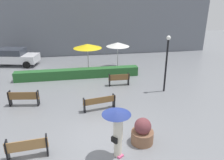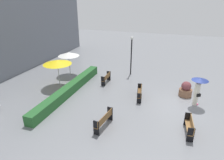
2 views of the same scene
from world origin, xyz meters
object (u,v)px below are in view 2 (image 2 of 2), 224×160
Objects in this scene: bench_mid_center at (140,92)px; patio_umbrella_yellow at (57,62)px; bench_near_left at (190,126)px; planter_pot at (186,90)px; patio_umbrella_white at (69,54)px; bench_back_row at (106,78)px; pedestrian_with_umbrella at (198,87)px; lamp_post at (131,52)px; bench_far_left at (104,119)px.

bench_mid_center is 7.28m from patio_umbrella_yellow.
bench_near_left is 1.37× the size of planter_pot.
planter_pot is 0.52× the size of patio_umbrella_white.
bench_back_row is 0.72× the size of pedestrian_with_umbrella.
pedestrian_with_umbrella is (0.24, -4.01, 0.94)m from bench_mid_center.
patio_umbrella_white is at bearing 110.33° from lamp_post.
bench_mid_center is at bearing -88.98° from patio_umbrella_yellow.
planter_pot is at bearing 2.41° from bench_near_left.
bench_near_left is 0.92× the size of bench_far_left.
pedestrian_with_umbrella is (-1.59, -7.45, 0.93)m from bench_back_row.
bench_far_left reaches higher than bench_near_left.
patio_umbrella_yellow is 1.03× the size of patio_umbrella_white.
lamp_post reaches higher than bench_far_left.
patio_umbrella_yellow is (-1.63, 10.39, 1.68)m from planter_pot.
bench_back_row is 0.66× the size of patio_umbrella_white.
bench_back_row is at bearing -61.68° from patio_umbrella_yellow.
patio_umbrella_white is at bearing 10.90° from patio_umbrella_yellow.
bench_far_left is 1.49× the size of planter_pot.
bench_far_left is 0.76× the size of patio_umbrella_yellow.
pedestrian_with_umbrella reaches higher than bench_back_row.
bench_mid_center is 1.57× the size of planter_pot.
bench_mid_center is 4.13m from pedestrian_with_umbrella.
bench_near_left is 12.65m from patio_umbrella_white.
bench_far_left reaches higher than bench_mid_center.
lamp_post reaches higher than bench_back_row.
bench_near_left is 3.69m from pedestrian_with_umbrella.
bench_far_left is 7.04m from pedestrian_with_umbrella.
patio_umbrella_yellow reaches higher than bench_mid_center.
planter_pot is at bearing -95.42° from patio_umbrella_white.
bench_near_left is 11.18m from patio_umbrella_yellow.
bench_back_row is at bearing 19.47° from bench_far_left.
pedestrian_with_umbrella is at bearing -88.13° from patio_umbrella_yellow.
bench_mid_center is (-1.83, -3.44, -0.01)m from bench_back_row.
bench_far_left is 4.52m from bench_mid_center.
planter_pot is at bearing 28.61° from pedestrian_with_umbrella.
bench_back_row is at bearing 53.62° from bench_near_left.
pedestrian_with_umbrella reaches higher than bench_near_left.
patio_umbrella_yellow reaches higher than bench_back_row.
pedestrian_with_umbrella is at bearing -7.90° from bench_near_left.
patio_umbrella_white reaches higher than bench_back_row.
bench_near_left is 9.79m from lamp_post.
bench_near_left is at bearing -133.17° from bench_mid_center.
patio_umbrella_yellow is at bearing 98.94° from planter_pot.
patio_umbrella_yellow reaches higher than planter_pot.
patio_umbrella_white is (0.71, 4.14, 1.62)m from bench_back_row.
patio_umbrella_white reaches higher than pedestrian_with_umbrella.
pedestrian_with_umbrella is at bearing -151.39° from planter_pot.
pedestrian_with_umbrella reaches higher than planter_pot.
patio_umbrella_yellow is at bearing 132.69° from lamp_post.
patio_umbrella_white is (2.31, 11.60, 0.69)m from pedestrian_with_umbrella.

